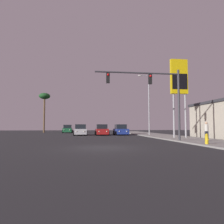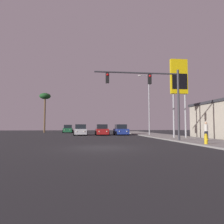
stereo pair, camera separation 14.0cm
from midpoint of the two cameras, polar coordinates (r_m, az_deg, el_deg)
name	(u,v)px [view 2 (the right image)]	position (r m, az deg, el deg)	size (l,w,h in m)	color
ground_plane	(102,148)	(14.56, -2.39, -9.27)	(120.00, 120.00, 0.00)	#28282B
sidewalk_right	(176,138)	(26.72, 16.59, -6.45)	(5.00, 60.00, 0.12)	gray
car_blue	(121,130)	(34.67, 2.43, -4.77)	(2.04, 4.33, 1.68)	navy
car_green	(68,129)	(46.99, -11.34, -4.42)	(2.04, 4.32, 1.68)	#195933
car_red	(102,130)	(34.14, -2.53, -4.79)	(2.04, 4.31, 1.68)	maroon
car_silver	(81,130)	(34.22, -8.10, -4.75)	(2.04, 4.33, 1.68)	#B7B7BC
traffic_light_mast	(154,89)	(20.30, 11.23, 5.84)	(7.83, 0.36, 6.50)	#38383D
street_lamp	(148,101)	(32.85, 9.57, 2.83)	(1.74, 0.24, 9.00)	#99999E
gas_station_sign	(179,81)	(26.52, 17.23, 7.79)	(2.00, 0.42, 9.00)	#99999E
fire_hydrant	(206,139)	(17.25, 23.56, -6.48)	(0.24, 0.34, 0.76)	gold
pedestrian_on_sidewalk	(206,130)	(20.73, 23.55, -4.44)	(0.34, 0.32, 1.67)	#23232D
palm_tree_far	(45,98)	(49.55, -17.03, 3.45)	(2.40, 2.40, 8.57)	brown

